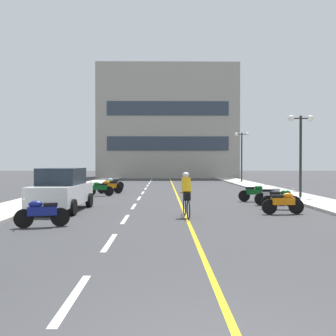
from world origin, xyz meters
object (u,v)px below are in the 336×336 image
parked_car_near (62,189)px  motorcycle_5 (272,195)px  motorcycle_4 (281,199)px  motorcycle_8 (110,186)px  motorcycle_3 (283,202)px  motorcycle_9 (111,185)px  motorcycle_7 (100,188)px  street_lamp_far (242,146)px  cyclist_rider (186,194)px  motorcycle_2 (42,212)px  motorcycle_6 (255,193)px  motorcycle_10 (112,183)px  street_lamp_mid (301,136)px

parked_car_near → motorcycle_5: parked_car_near is taller
motorcycle_4 → motorcycle_8: bearing=134.9°
motorcycle_3 → motorcycle_9: same height
motorcycle_8 → motorcycle_7: bearing=-99.8°
motorcycle_5 → motorcycle_9: (-8.92, 8.76, 0.00)m
street_lamp_far → cyclist_rider: bearing=-106.3°
motorcycle_2 → motorcycle_9: 14.83m
street_lamp_far → motorcycle_2: street_lamp_far is taller
motorcycle_3 → motorcycle_6: (0.05, 4.87, 0.00)m
motorcycle_4 → motorcycle_8: 12.36m
street_lamp_far → motorcycle_7: 19.58m
street_lamp_far → motorcycle_10: 15.61m
motorcycle_3 → cyclist_rider: 3.99m
cyclist_rider → motorcycle_7: bearing=117.7°
motorcycle_3 → motorcycle_2: bearing=-161.3°
street_lamp_mid → parked_car_near: street_lamp_mid is taller
parked_car_near → motorcycle_4: parked_car_near is taller
cyclist_rider → motorcycle_6: bearing=54.8°
motorcycle_5 → motorcycle_10: 14.14m
motorcycle_3 → motorcycle_9: size_ratio=1.01×
motorcycle_9 → motorcycle_5: bearing=-44.5°
motorcycle_6 → motorcycle_2: bearing=-138.1°
street_lamp_far → motorcycle_10: (-11.86, -9.58, -3.31)m
motorcycle_5 → motorcycle_6: (-0.42, 1.72, 0.00)m
motorcycle_3 → motorcycle_6: 4.87m
street_lamp_mid → motorcycle_4: (-2.66, -4.98, -3.08)m
motorcycle_2 → motorcycle_6: same height
street_lamp_far → motorcycle_4: size_ratio=2.95×
motorcycle_6 → cyclist_rider: size_ratio=0.96×
motorcycle_5 → motorcycle_6: bearing=103.5°
parked_car_near → motorcycle_7: size_ratio=2.50×
motorcycle_4 → motorcycle_7: size_ratio=1.00×
motorcycle_3 → motorcycle_8: 13.26m
motorcycle_2 → motorcycle_9: bearing=89.4°
motorcycle_6 → motorcycle_7: bearing=158.2°
motorcycle_9 → street_lamp_far: bearing=44.9°
motorcycle_10 → motorcycle_5: bearing=-49.9°
motorcycle_2 → motorcycle_3: same height
parked_car_near → motorcycle_10: bearing=88.0°
motorcycle_6 → motorcycle_7: same height
street_lamp_mid → street_lamp_far: street_lamp_far is taller
motorcycle_2 → motorcycle_3: size_ratio=0.97×
motorcycle_5 → motorcycle_3: bearing=-98.4°
parked_car_near → motorcycle_5: bearing=11.8°
parked_car_near → cyclist_rider: bearing=-20.1°
motorcycle_6 → motorcycle_10: size_ratio=1.01×
motorcycle_8 → motorcycle_5: bearing=-39.2°
motorcycle_2 → cyclist_rider: size_ratio=0.94×
motorcycle_10 → cyclist_rider: 15.45m
parked_car_near → motorcycle_9: size_ratio=2.52×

